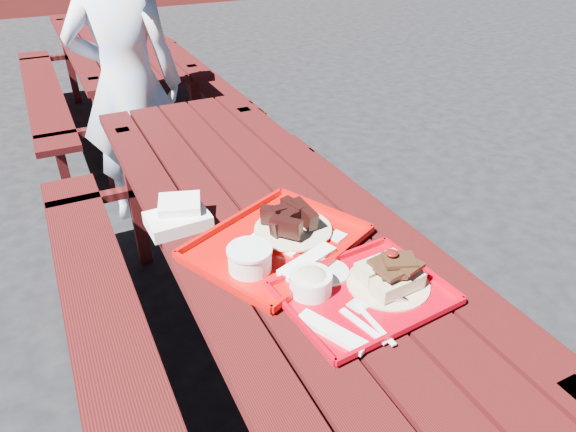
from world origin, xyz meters
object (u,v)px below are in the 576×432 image
at_px(person, 128,85).
at_px(near_tray, 359,284).
at_px(picnic_table_near, 269,258).
at_px(far_tray, 277,242).
at_px(picnic_table_far, 120,64).

bearing_deg(person, near_tray, 113.56).
distance_m(picnic_table_near, near_tray, 0.54).
bearing_deg(near_tray, far_tray, 110.80).
distance_m(near_tray, far_tray, 0.30).
distance_m(picnic_table_far, person, 1.38).
bearing_deg(near_tray, picnic_table_far, 90.78).
height_order(picnic_table_near, near_tray, near_tray).
relative_size(picnic_table_near, person, 1.50).
xyz_separation_m(picnic_table_far, near_tray, (0.04, -3.29, 0.22)).
relative_size(picnic_table_far, far_tray, 3.94).
xyz_separation_m(far_tray, person, (-0.11, 1.66, 0.02)).
bearing_deg(picnic_table_near, person, 96.63).
bearing_deg(person, far_tray, 110.95).
xyz_separation_m(picnic_table_far, person, (-0.17, -1.35, 0.24)).
bearing_deg(near_tray, person, 96.28).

